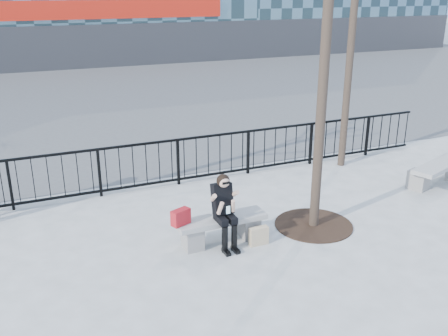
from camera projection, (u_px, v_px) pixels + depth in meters
name	position (u px, v px, depth m)	size (l,w,h in m)	color
ground	(221.00, 242.00, 9.03)	(120.00, 120.00, 0.00)	gray
street_surface	(87.00, 92.00, 21.96)	(60.00, 23.00, 0.01)	#474747
railing	(170.00, 163.00, 11.43)	(14.00, 0.06, 1.10)	black
tree_grate	(313.00, 225.00, 9.65)	(1.50, 1.50, 0.02)	black
bench_main	(221.00, 227.00, 8.93)	(1.65, 0.46, 0.49)	slate
bench_second	(439.00, 172.00, 11.52)	(1.79, 0.50, 0.53)	slate
seated_woman	(225.00, 212.00, 8.66)	(0.50, 0.64, 1.34)	black
handbag	(181.00, 217.00, 8.55)	(0.34, 0.16, 0.28)	#AB151B
shopping_bag	(259.00, 236.00, 8.88)	(0.35, 0.13, 0.33)	beige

